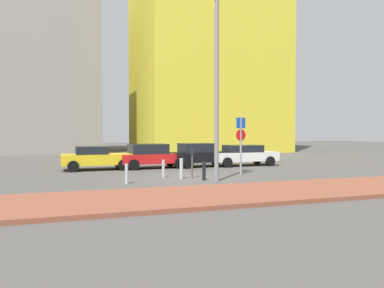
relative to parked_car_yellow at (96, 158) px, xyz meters
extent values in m
plane|color=#4C4947|center=(4.16, -5.32, -0.73)|extent=(120.00, 120.00, 0.00)
cube|color=brown|center=(4.16, -10.95, -0.66)|extent=(40.00, 4.10, 0.14)
cube|color=gold|center=(0.07, 0.00, -0.10)|extent=(4.08, 1.84, 0.61)
cube|color=black|center=(-0.27, 0.00, 0.44)|extent=(1.78, 1.68, 0.46)
cylinder|color=black|center=(1.46, 0.92, -0.41)|extent=(0.64, 0.22, 0.64)
cylinder|color=black|center=(1.46, -0.91, -0.41)|extent=(0.64, 0.22, 0.64)
cylinder|color=black|center=(-1.31, 0.91, -0.41)|extent=(0.64, 0.22, 0.64)
cylinder|color=black|center=(-1.31, -0.92, -0.41)|extent=(0.64, 0.22, 0.64)
cube|color=red|center=(3.42, -0.05, -0.11)|extent=(4.23, 2.00, 0.58)
cube|color=black|center=(3.10, -0.07, 0.48)|extent=(2.31, 1.76, 0.60)
cylinder|color=black|center=(4.78, 0.91, -0.41)|extent=(0.65, 0.25, 0.64)
cylinder|color=black|center=(4.87, -0.88, -0.41)|extent=(0.65, 0.25, 0.64)
cylinder|color=black|center=(1.96, 0.77, -0.41)|extent=(0.65, 0.25, 0.64)
cylinder|color=black|center=(2.05, -1.02, -0.41)|extent=(0.65, 0.25, 0.64)
cube|color=black|center=(6.64, -0.16, -0.09)|extent=(4.09, 1.98, 0.63)
cube|color=black|center=(6.28, -0.18, 0.51)|extent=(2.26, 1.71, 0.57)
cylinder|color=black|center=(7.93, 0.79, -0.41)|extent=(0.65, 0.26, 0.64)
cylinder|color=black|center=(8.04, -0.91, -0.41)|extent=(0.65, 0.26, 0.64)
cylinder|color=black|center=(5.23, 0.60, -0.41)|extent=(0.65, 0.26, 0.64)
cylinder|color=black|center=(5.34, -1.10, -0.41)|extent=(0.65, 0.26, 0.64)
cube|color=white|center=(9.43, -0.34, -0.11)|extent=(4.59, 1.79, 0.58)
cube|color=black|center=(9.41, -0.34, 0.41)|extent=(2.37, 1.61, 0.47)
cylinder|color=black|center=(10.96, 0.54, -0.41)|extent=(0.64, 0.23, 0.64)
cylinder|color=black|center=(11.00, -1.15, -0.41)|extent=(0.64, 0.23, 0.64)
cylinder|color=black|center=(7.86, 0.48, -0.41)|extent=(0.64, 0.23, 0.64)
cylinder|color=black|center=(7.90, -1.22, -0.41)|extent=(0.64, 0.23, 0.64)
cylinder|color=gray|center=(6.90, -5.10, 0.78)|extent=(0.10, 0.10, 3.00)
cube|color=#1447B7|center=(6.90, -5.10, 1.98)|extent=(0.55, 0.13, 0.55)
cylinder|color=red|center=(6.90, -5.10, 1.35)|extent=(0.60, 0.13, 0.60)
cylinder|color=#4C4C51|center=(4.03, -5.64, -0.15)|extent=(0.08, 0.08, 1.16)
cube|color=black|center=(4.03, -5.64, 0.57)|extent=(0.18, 0.14, 0.28)
cylinder|color=gray|center=(4.72, -7.04, 3.36)|extent=(0.20, 0.20, 8.18)
cylinder|color=#B7B7BC|center=(2.78, -4.94, -0.29)|extent=(0.13, 0.13, 0.87)
cylinder|color=#B7B7BC|center=(0.70, -6.60, -0.29)|extent=(0.14, 0.14, 0.86)
cylinder|color=black|center=(4.28, -6.60, -0.29)|extent=(0.16, 0.16, 0.87)
cylinder|color=#B7B7BC|center=(3.45, -5.74, -0.23)|extent=(0.17, 0.17, 0.98)
cube|color=gold|center=(14.21, 19.25, 14.57)|extent=(15.47, 14.29, 30.59)
cube|color=gray|center=(-4.37, 22.58, 7.76)|extent=(12.88, 12.80, 16.97)
camera|label=1|loc=(-2.00, -22.99, 1.53)|focal=35.69mm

